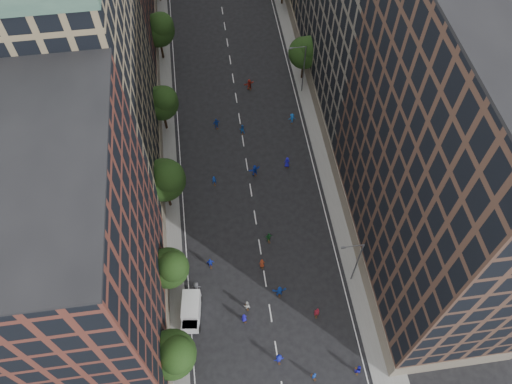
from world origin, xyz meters
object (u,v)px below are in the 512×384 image
cargo_van (191,311)px  skater_0 (244,318)px  streetlamp_far (302,67)px  skater_2 (358,369)px  streetlamp_near (356,261)px  skater_1 (314,376)px

cargo_van → skater_0: 6.28m
streetlamp_far → skater_2: 44.25m
streetlamp_near → skater_2: size_ratio=5.17×
cargo_van → skater_2: size_ratio=2.78×
skater_0 → skater_1: 10.18m
streetlamp_near → streetlamp_far: same height
streetlamp_far → cargo_van: size_ratio=1.86×
skater_1 → skater_2: (4.90, 0.00, 0.12)m
streetlamp_near → streetlamp_far: (0.00, 33.00, 0.00)m
skater_2 → streetlamp_near: bearing=-94.0°
streetlamp_near → streetlamp_far: size_ratio=1.00×
streetlamp_near → skater_0: size_ratio=6.02×
streetlamp_near → skater_0: bearing=-165.8°
cargo_van → skater_0: cargo_van is taller
skater_0 → skater_1: size_ratio=0.99×
cargo_van → skater_2: 19.97m
skater_2 → cargo_van: bearing=-21.4°
skater_0 → skater_2: 13.95m
skater_1 → skater_2: size_ratio=0.87×
streetlamp_near → skater_1: bearing=-121.6°
cargo_van → skater_0: bearing=-6.6°
streetlamp_far → skater_1: 44.74m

